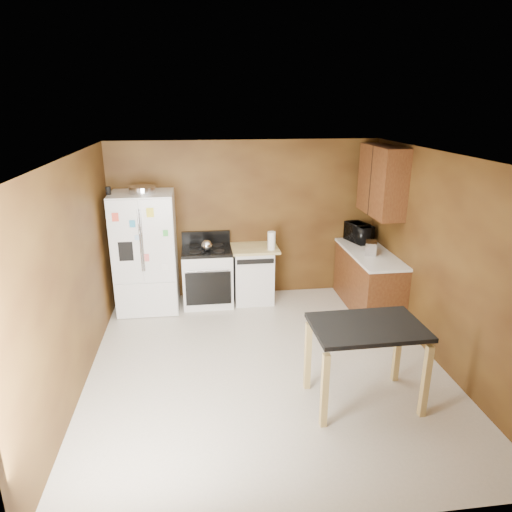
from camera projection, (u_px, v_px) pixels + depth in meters
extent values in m
plane|color=beige|center=(266.00, 365.00, 5.56)|extent=(4.50, 4.50, 0.00)
plane|color=white|center=(268.00, 157.00, 4.75)|extent=(4.50, 4.50, 0.00)
plane|color=brown|center=(246.00, 220.00, 7.27)|extent=(4.20, 0.00, 4.20)
plane|color=brown|center=(317.00, 385.00, 3.04)|extent=(4.20, 0.00, 4.20)
plane|color=brown|center=(74.00, 278.00, 4.90)|extent=(0.00, 4.50, 4.50)
plane|color=brown|center=(442.00, 261.00, 5.41)|extent=(0.00, 4.50, 4.50)
cylinder|color=silver|center=(142.00, 190.00, 6.52)|extent=(0.38, 0.38, 0.10)
cylinder|color=black|center=(108.00, 191.00, 6.41)|extent=(0.07, 0.07, 0.11)
sphere|color=silver|center=(207.00, 246.00, 6.87)|extent=(0.17, 0.17, 0.17)
cylinder|color=white|center=(271.00, 241.00, 6.96)|extent=(0.12, 0.12, 0.28)
cylinder|color=green|center=(273.00, 242.00, 7.17)|extent=(0.10, 0.10, 0.10)
cube|color=silver|center=(371.00, 248.00, 6.74)|extent=(0.24, 0.30, 0.19)
imported|color=black|center=(359.00, 233.00, 7.33)|extent=(0.45, 0.56, 0.27)
cube|color=white|center=(146.00, 252.00, 6.84)|extent=(0.90, 0.75, 1.80)
cube|color=white|center=(125.00, 242.00, 6.36)|extent=(0.43, 0.02, 1.20)
cube|color=white|center=(158.00, 241.00, 6.41)|extent=(0.43, 0.02, 1.20)
cube|color=white|center=(147.00, 301.00, 6.68)|extent=(0.88, 0.02, 0.54)
cube|color=black|center=(126.00, 251.00, 6.40)|extent=(0.20, 0.01, 0.28)
cylinder|color=silver|center=(140.00, 241.00, 6.35)|extent=(0.02, 0.02, 0.90)
cylinder|color=silver|center=(142.00, 241.00, 6.36)|extent=(0.02, 0.02, 0.90)
cube|color=#F44E39|center=(115.00, 217.00, 6.21)|extent=(0.09, 0.00, 0.12)
cube|color=#319CD1|center=(132.00, 224.00, 6.26)|extent=(0.08, 0.00, 0.10)
cube|color=yellow|center=(150.00, 213.00, 6.25)|extent=(0.10, 0.00, 0.13)
cube|color=green|center=(166.00, 233.00, 6.37)|extent=(0.07, 0.00, 0.09)
cube|color=#EC6B69|center=(146.00, 258.00, 6.44)|extent=(0.08, 0.00, 0.11)
cube|color=white|center=(165.00, 267.00, 6.52)|extent=(0.09, 0.00, 0.10)
cube|color=#A1C9F2|center=(137.00, 238.00, 6.34)|extent=(0.07, 0.00, 0.07)
cube|color=white|center=(208.00, 278.00, 7.15)|extent=(0.76, 0.65, 0.85)
cube|color=black|center=(207.00, 250.00, 7.00)|extent=(0.76, 0.65, 0.05)
cube|color=black|center=(206.00, 237.00, 7.24)|extent=(0.76, 0.06, 0.20)
cube|color=black|center=(208.00, 288.00, 6.85)|extent=(0.68, 0.02, 0.52)
cylinder|color=silver|center=(208.00, 271.00, 6.75)|extent=(0.62, 0.02, 0.02)
cylinder|color=black|center=(195.00, 246.00, 7.12)|extent=(0.17, 0.17, 0.02)
cylinder|color=black|center=(218.00, 245.00, 7.17)|extent=(0.17, 0.17, 0.02)
cylinder|color=black|center=(195.00, 252.00, 6.82)|extent=(0.17, 0.17, 0.02)
cylinder|color=black|center=(219.00, 251.00, 6.87)|extent=(0.17, 0.17, 0.02)
cube|color=white|center=(253.00, 275.00, 7.26)|extent=(0.60, 0.60, 0.85)
cube|color=black|center=(255.00, 262.00, 6.86)|extent=(0.56, 0.02, 0.07)
cube|color=tan|center=(253.00, 248.00, 7.12)|extent=(0.78, 0.62, 0.04)
cube|color=brown|center=(368.00, 281.00, 7.00)|extent=(0.60, 1.55, 0.86)
cube|color=white|center=(370.00, 253.00, 6.85)|extent=(0.63, 1.58, 0.04)
cube|color=brown|center=(382.00, 181.00, 6.61)|extent=(0.35, 1.05, 1.00)
cube|color=black|center=(370.00, 181.00, 6.59)|extent=(0.01, 0.01, 1.00)
cube|color=black|center=(368.00, 327.00, 4.61)|extent=(1.14, 0.77, 0.05)
cube|color=tan|center=(308.00, 356.00, 4.99)|extent=(0.07, 0.07, 0.80)
cube|color=tan|center=(397.00, 349.00, 5.14)|extent=(0.07, 0.07, 0.80)
cube|color=tan|center=(325.00, 391.00, 4.39)|extent=(0.07, 0.07, 0.80)
cube|color=tan|center=(426.00, 381.00, 4.54)|extent=(0.07, 0.07, 0.80)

